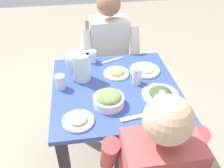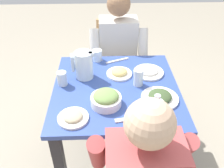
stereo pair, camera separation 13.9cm
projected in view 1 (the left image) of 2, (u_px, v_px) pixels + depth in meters
ground_plane at (115, 157)px, 2.01m from camera, size 8.00×8.00×0.00m
dining_table at (115, 103)px, 1.66m from camera, size 0.82×0.82×0.73m
chair_near at (108, 60)px, 2.34m from camera, size 0.40×0.40×0.86m
diner_near at (111, 57)px, 2.09m from camera, size 0.48×0.53×1.16m
water_pitcher at (81, 67)px, 1.60m from camera, size 0.16×0.12×0.19m
salad_bowl at (109, 99)px, 1.41m from camera, size 0.18×0.18×0.09m
plate_fries at (116, 72)px, 1.69m from camera, size 0.18×0.18×0.05m
plate_dolmas at (160, 94)px, 1.49m from camera, size 0.23×0.23×0.05m
plate_yoghurt at (145, 69)px, 1.72m from camera, size 0.21×0.21×0.04m
plate_beans at (78, 120)px, 1.31m from camera, size 0.17×0.17×0.04m
water_glass_center at (92, 56)px, 1.82m from camera, size 0.07×0.07×0.09m
water_glass_far_left at (71, 63)px, 1.74m from camera, size 0.07×0.07×0.09m
water_glass_near_left at (60, 82)px, 1.54m from camera, size 0.06×0.06×0.09m
water_glass_far_right at (137, 76)px, 1.58m from camera, size 0.06×0.06×0.11m
oil_carafe at (160, 107)px, 1.33m from camera, size 0.08×0.08×0.16m
salt_shaker at (66, 59)px, 1.81m from camera, size 0.03×0.03×0.05m
fork_near at (135, 117)px, 1.34m from camera, size 0.17×0.05×0.01m
knife_near at (112, 60)px, 1.84m from camera, size 0.18×0.09×0.01m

